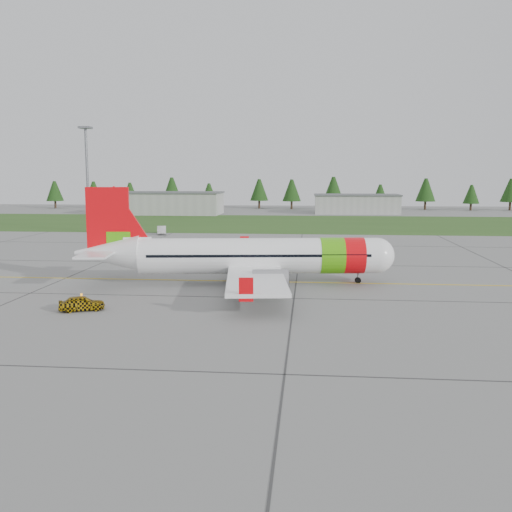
# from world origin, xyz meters

# --- Properties ---
(ground) EXTENTS (320.00, 320.00, 0.00)m
(ground) POSITION_xyz_m (0.00, 0.00, 0.00)
(ground) COLOR gray
(ground) RESTS_ON ground
(aircraft) EXTENTS (32.71, 30.34, 9.92)m
(aircraft) POSITION_xyz_m (5.37, 6.79, 2.86)
(aircraft) COLOR white
(aircraft) RESTS_ON ground
(follow_me_car) EXTENTS (1.72, 1.85, 3.69)m
(follow_me_car) POSITION_xyz_m (-7.35, -6.30, 1.84)
(follow_me_car) COLOR gold
(follow_me_car) RESTS_ON ground
(service_van) EXTENTS (1.94, 1.88, 4.64)m
(service_van) POSITION_xyz_m (-16.57, 54.70, 2.32)
(service_van) COLOR silver
(service_van) RESTS_ON ground
(grass_strip) EXTENTS (320.00, 50.00, 0.03)m
(grass_strip) POSITION_xyz_m (0.00, 82.00, 0.01)
(grass_strip) COLOR #30561E
(grass_strip) RESTS_ON ground
(taxi_guideline) EXTENTS (120.00, 0.25, 0.02)m
(taxi_guideline) POSITION_xyz_m (0.00, 8.00, 0.01)
(taxi_guideline) COLOR gold
(taxi_guideline) RESTS_ON ground
(hangar_west) EXTENTS (32.00, 14.00, 6.00)m
(hangar_west) POSITION_xyz_m (-30.00, 110.00, 3.00)
(hangar_west) COLOR #A8A8A3
(hangar_west) RESTS_ON ground
(hangar_east) EXTENTS (24.00, 12.00, 5.20)m
(hangar_east) POSITION_xyz_m (25.00, 118.00, 2.60)
(hangar_east) COLOR #A8A8A3
(hangar_east) RESTS_ON ground
(floodlight_mast) EXTENTS (0.50, 0.50, 20.00)m
(floodlight_mast) POSITION_xyz_m (-32.00, 58.00, 10.00)
(floodlight_mast) COLOR slate
(floodlight_mast) RESTS_ON ground
(treeline) EXTENTS (160.00, 8.00, 10.00)m
(treeline) POSITION_xyz_m (0.00, 138.00, 5.00)
(treeline) COLOR #1C3F14
(treeline) RESTS_ON ground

